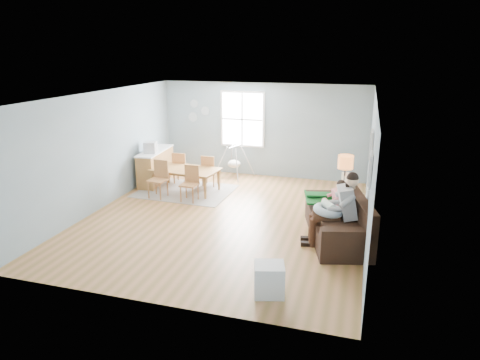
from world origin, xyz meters
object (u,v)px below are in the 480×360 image
(chair_sw, at_px, (159,176))
(storage_cube, at_px, (269,279))
(toddler, at_px, (335,198))
(baby_swing, at_px, (234,163))
(floor_lamp, at_px, (345,168))
(counter, at_px, (156,166))
(dining_table, at_px, (185,180))
(monitor, at_px, (150,147))
(chair_se, at_px, (190,181))
(chair_ne, at_px, (209,169))
(sofa, at_px, (340,223))
(father, at_px, (337,207))
(chair_nw, at_px, (180,166))

(chair_sw, bearing_deg, storage_cube, -45.06)
(toddler, height_order, baby_swing, toddler)
(floor_lamp, distance_m, chair_sw, 4.65)
(counter, bearing_deg, dining_table, -25.21)
(toddler, relative_size, dining_table, 0.52)
(chair_sw, distance_m, monitor, 1.14)
(chair_se, bearing_deg, chair_ne, 87.85)
(counter, xyz_separation_m, monitor, (0.04, -0.31, 0.60))
(toddler, height_order, counter, toddler)
(sofa, relative_size, chair_sw, 2.59)
(toddler, distance_m, chair_se, 3.71)
(counter, bearing_deg, father, -27.61)
(father, distance_m, chair_nw, 5.26)
(toddler, xyz_separation_m, baby_swing, (-3.12, 3.28, -0.36))
(toddler, xyz_separation_m, chair_nw, (-4.37, 2.25, -0.27))
(storage_cube, height_order, counter, counter)
(sofa, height_order, baby_swing, baby_swing)
(baby_swing, bearing_deg, father, -49.95)
(toddler, xyz_separation_m, chair_sw, (-4.41, 1.06, -0.23))
(dining_table, distance_m, baby_swing, 1.85)
(chair_se, bearing_deg, floor_lamp, -8.93)
(chair_sw, bearing_deg, chair_nw, 87.84)
(chair_se, relative_size, chair_ne, 1.01)
(father, xyz_separation_m, counter, (-5.16, 2.70, -0.31))
(chair_se, relative_size, monitor, 2.41)
(storage_cube, xyz_separation_m, counter, (-4.31, 4.75, 0.22))
(storage_cube, distance_m, chair_se, 4.58)
(toddler, bearing_deg, baby_swing, 133.63)
(counter, height_order, monitor, monitor)
(floor_lamp, distance_m, storage_cube, 3.33)
(toddler, bearing_deg, chair_ne, 147.68)
(floor_lamp, bearing_deg, sofa, -89.74)
(storage_cube, xyz_separation_m, baby_swing, (-2.36, 5.87, 0.16))
(chair_nw, bearing_deg, counter, -172.98)
(chair_sw, xyz_separation_m, chair_ne, (0.90, 1.16, -0.05))
(counter, distance_m, baby_swing, 2.25)
(storage_cube, relative_size, chair_se, 0.62)
(chair_sw, xyz_separation_m, counter, (-0.66, 1.10, -0.07))
(floor_lamp, relative_size, chair_sw, 1.64)
(storage_cube, height_order, chair_nw, chair_nw)
(chair_sw, bearing_deg, sofa, -15.40)
(toddler, relative_size, chair_se, 1.01)
(sofa, height_order, chair_se, sofa)
(chair_ne, bearing_deg, storage_cube, -60.31)
(father, relative_size, chair_nw, 1.64)
(chair_nw, xyz_separation_m, baby_swing, (1.24, 1.03, -0.09))
(floor_lamp, bearing_deg, chair_sw, 172.29)
(floor_lamp, distance_m, chair_se, 3.81)
(father, xyz_separation_m, storage_cube, (-0.85, -2.06, -0.53))
(dining_table, bearing_deg, monitor, 175.55)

